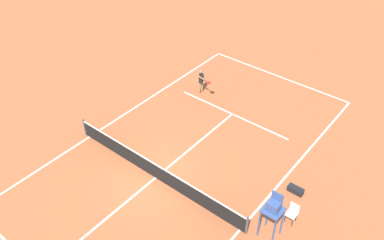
% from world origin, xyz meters
% --- Properties ---
extents(ground_plane, '(60.00, 60.00, 0.00)m').
position_xyz_m(ground_plane, '(0.00, 0.00, 0.00)').
color(ground_plane, '#AD5933').
extents(court_lines, '(10.01, 24.33, 0.01)m').
position_xyz_m(court_lines, '(0.00, 0.00, 0.00)').
color(court_lines, white).
rests_on(court_lines, ground).
extents(tennis_net, '(10.61, 0.10, 1.07)m').
position_xyz_m(tennis_net, '(0.00, 0.00, 0.50)').
color(tennis_net, '#4C4C51').
rests_on(tennis_net, ground).
extents(player_serving, '(1.21, 0.79, 1.63)m').
position_xyz_m(player_serving, '(2.81, -7.27, 0.97)').
color(player_serving, '#9E704C').
rests_on(player_serving, ground).
extents(tennis_ball, '(0.07, 0.07, 0.07)m').
position_xyz_m(tennis_ball, '(4.32, -5.63, 0.03)').
color(tennis_ball, '#CCE033').
rests_on(tennis_ball, ground).
extents(umpire_chair, '(0.80, 0.80, 2.41)m').
position_xyz_m(umpire_chair, '(-6.03, -0.60, 1.61)').
color(umpire_chair, '#38518C').
rests_on(umpire_chair, ground).
extents(courtside_chair_mid, '(0.44, 0.46, 0.95)m').
position_xyz_m(courtside_chair_mid, '(-6.42, -1.84, 0.53)').
color(courtside_chair_mid, '#262626').
rests_on(courtside_chair_mid, ground).
extents(equipment_bag, '(0.76, 0.32, 0.30)m').
position_xyz_m(equipment_bag, '(-5.79, -3.45, 0.15)').
color(equipment_bag, black).
rests_on(equipment_bag, ground).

